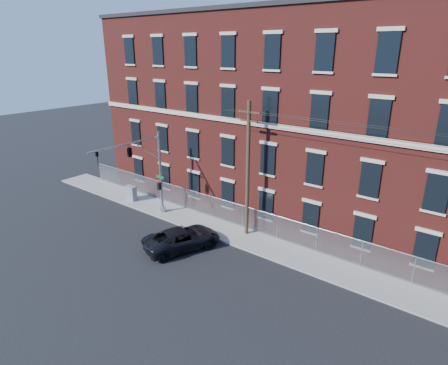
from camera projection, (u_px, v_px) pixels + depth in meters
ground at (176, 256)px, 25.86m from camera, size 140.00×140.00×0.00m
sidewalk at (378, 285)px, 22.63m from camera, size 65.00×3.00×0.12m
mill_building at (433, 128)px, 26.56m from camera, size 55.30×14.32×16.30m
chain_link_fence at (387, 261)px, 23.26m from camera, size 59.06×0.06×1.85m
traffic_signal_mast at (137, 159)px, 29.14m from camera, size 0.90×6.75×7.00m
utility_pole_near at (248, 168)px, 27.08m from camera, size 1.80×0.28×10.00m
pickup_truck at (182, 239)px, 26.65m from camera, size 4.36×6.02×1.52m
utility_cabinet at (131, 193)px, 34.94m from camera, size 1.07×0.53×1.33m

